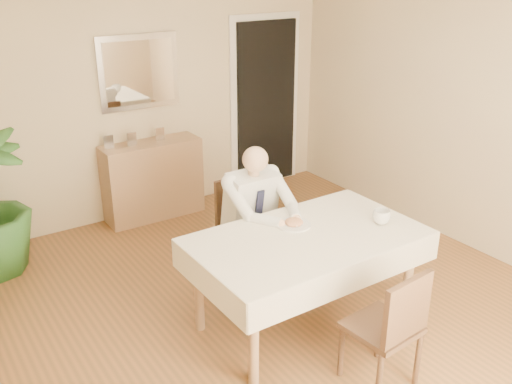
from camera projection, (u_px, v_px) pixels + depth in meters
room at (284, 162)px, 4.02m from camera, size 5.00×5.02×2.60m
doorway at (265, 105)px, 6.82m from camera, size 0.96×0.07×2.10m
mirror at (139, 72)px, 5.81m from camera, size 0.86×0.04×0.76m
dining_table at (307, 245)px, 4.20m from camera, size 1.71×1.01×0.75m
chair_far at (243, 223)px, 4.94m from camera, size 0.44×0.44×0.90m
chair_near at (392, 325)px, 3.60m from camera, size 0.44×0.44×0.87m
seated_man at (262, 215)px, 4.65m from camera, size 0.48×0.72×1.24m
plate at (294, 225)px, 4.31m from camera, size 0.26×0.26×0.02m
food at (294, 222)px, 4.31m from camera, size 0.14×0.14×0.06m
knife at (303, 224)px, 4.28m from camera, size 0.01×0.13×0.01m
fork at (294, 227)px, 4.24m from camera, size 0.01×0.13×0.01m
coffee_mug at (382, 217)px, 4.34m from camera, size 0.18×0.18×0.11m
sideboard at (153, 180)px, 6.13m from camera, size 1.05×0.37×0.84m
photo_frame_left at (108, 142)px, 5.75m from camera, size 0.10×0.02×0.14m
photo_frame_center at (132, 139)px, 5.85m from camera, size 0.10×0.02×0.14m
photo_frame_right at (160, 134)px, 6.01m from camera, size 0.10×0.02×0.14m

